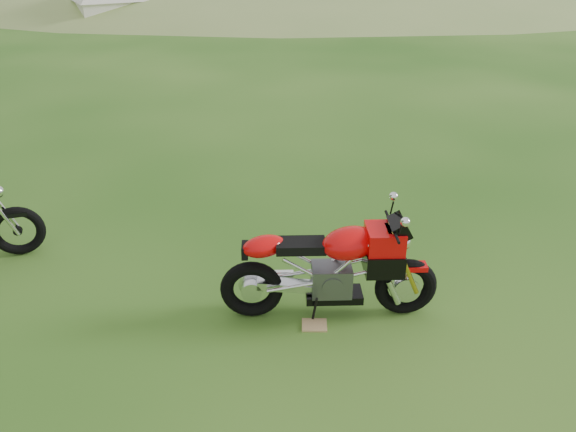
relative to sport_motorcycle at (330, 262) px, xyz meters
name	(u,v)px	position (x,y,z in m)	size (l,w,h in m)	color
ground	(309,279)	(0.09, 0.66, -0.64)	(120.00, 120.00, 0.00)	#1C4F10
sport_motorcycle	(330,262)	(0.00, 0.00, 0.00)	(2.14, 0.53, 1.28)	red
plywood_board	(314,325)	(-0.23, -0.14, -0.63)	(0.26, 0.21, 0.02)	#A88258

